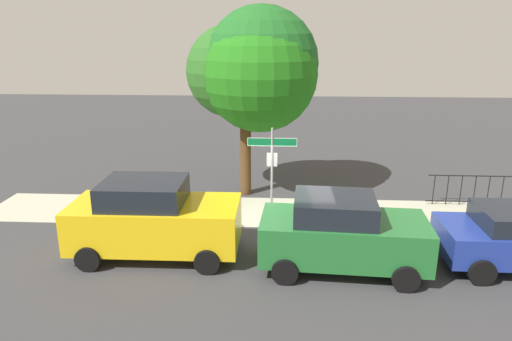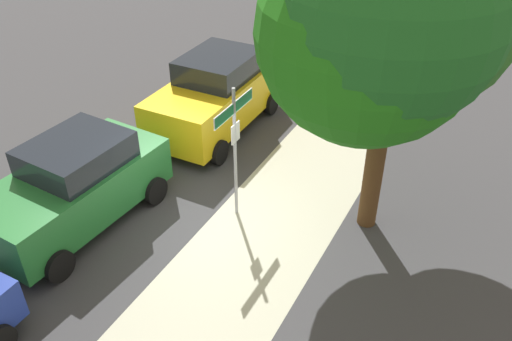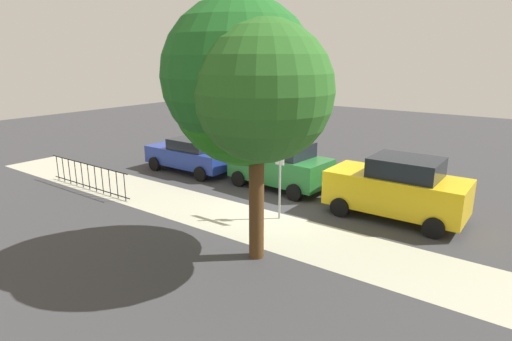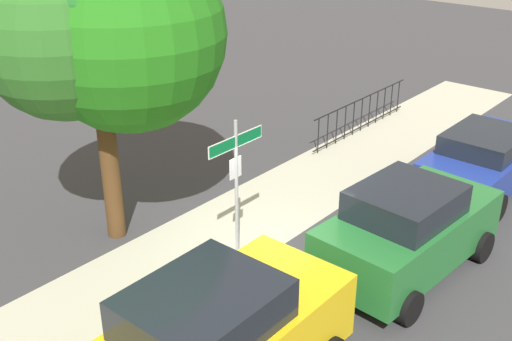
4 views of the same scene
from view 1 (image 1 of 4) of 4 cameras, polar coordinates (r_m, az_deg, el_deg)
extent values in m
plane|color=#38383A|center=(14.23, 3.98, -7.07)|extent=(60.00, 60.00, 0.00)
cube|color=#AEAD96|center=(15.59, 11.32, -5.18)|extent=(24.00, 2.60, 0.00)
cylinder|color=#9EA0A5|center=(14.07, 1.96, -0.75)|extent=(0.07, 0.07, 3.02)
cube|color=#0F723D|center=(13.79, 2.01, 3.53)|extent=(1.45, 0.02, 0.22)
cube|color=white|center=(13.78, 2.01, 3.53)|extent=(1.48, 0.02, 0.25)
cube|color=silver|center=(13.94, 1.99, 1.35)|extent=(0.32, 0.02, 0.42)
cylinder|color=#4D3219|center=(16.68, -1.28, 1.77)|extent=(0.39, 0.39, 2.85)
sphere|color=#207016|center=(15.86, 0.52, 11.78)|extent=(3.89, 3.89, 3.89)
sphere|color=#1D5F21|center=(16.07, 0.68, 13.08)|extent=(3.87, 3.87, 3.87)
sphere|color=#296221|center=(16.60, -2.91, 12.15)|extent=(3.26, 3.26, 3.26)
cube|color=yellow|center=(12.54, -12.27, -6.42)|extent=(4.40, 1.95, 1.14)
cube|color=black|center=(12.30, -13.71, -2.61)|extent=(2.12, 1.70, 0.61)
cylinder|color=black|center=(13.34, -4.82, -7.28)|extent=(0.64, 0.22, 0.64)
cylinder|color=black|center=(11.63, -6.06, -11.12)|extent=(0.64, 0.22, 0.64)
cylinder|color=black|center=(14.04, -17.06, -6.74)|extent=(0.64, 0.22, 0.64)
cylinder|color=black|center=(12.42, -20.01, -10.21)|extent=(0.64, 0.22, 0.64)
cube|color=#226A2E|center=(11.79, 10.70, -8.19)|extent=(4.18, 2.11, 1.02)
cube|color=black|center=(11.46, 9.69, -4.58)|extent=(2.06, 1.75, 0.56)
cylinder|color=black|center=(13.01, 16.49, -8.61)|extent=(0.65, 0.26, 0.64)
cylinder|color=black|center=(11.39, 17.98, -12.57)|extent=(0.65, 0.26, 0.64)
cylinder|color=black|center=(12.82, 4.07, -8.31)|extent=(0.65, 0.26, 0.64)
cylinder|color=black|center=(11.17, 3.58, -12.33)|extent=(0.65, 0.26, 0.64)
cylinder|color=black|center=(13.87, 23.26, -7.70)|extent=(0.64, 0.22, 0.64)
cylinder|color=black|center=(12.33, 26.08, -11.20)|extent=(0.64, 0.22, 0.64)
cylinder|color=black|center=(17.73, 28.32, -0.64)|extent=(5.05, 0.04, 0.04)
cylinder|color=black|center=(17.99, 27.92, -3.47)|extent=(5.05, 0.04, 0.04)
cylinder|color=black|center=(17.03, 21.08, -2.24)|extent=(0.03, 0.03, 1.05)
cylinder|color=black|center=(17.17, 22.53, -2.25)|extent=(0.03, 0.03, 1.05)
cylinder|color=black|center=(17.33, 23.96, -2.25)|extent=(0.03, 0.03, 1.05)
cylinder|color=black|center=(17.50, 25.37, -2.25)|extent=(0.03, 0.03, 1.05)
cylinder|color=black|center=(17.68, 26.74, -2.25)|extent=(0.03, 0.03, 1.05)
cylinder|color=black|center=(17.87, 28.09, -2.25)|extent=(0.03, 0.03, 1.05)
camera|label=2|loc=(19.69, 27.91, 19.83)|focal=37.24mm
camera|label=3|loc=(25.44, -14.07, 15.09)|focal=29.57mm
camera|label=4|loc=(10.39, -53.92, 17.65)|focal=44.02mm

